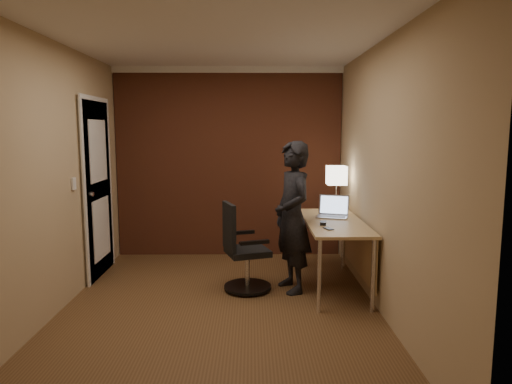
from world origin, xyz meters
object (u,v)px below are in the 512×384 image
desk_lamp (336,176)px  person (292,217)px  mouse (323,223)px  office_chair (242,253)px  laptop (333,211)px  phone (328,229)px  desk (340,232)px

desk_lamp → person: size_ratio=0.34×
mouse → office_chair: bearing=-176.6°
person → laptop: bearing=105.7°
phone → office_chair: bearing=138.3°
office_chair → desk_lamp: bearing=32.7°
laptop → desk_lamp: bearing=74.9°
office_chair → person: (0.53, 0.02, 0.38)m
phone → mouse: bearing=74.0°
laptop → person: person is taller
phone → office_chair: office_chair is taller
laptop → office_chair: laptop is taller
desk → desk_lamp: 0.81m
desk → mouse: bearing=-135.9°
laptop → person: (-0.48, -0.32, -0.01)m
mouse → phone: size_ratio=0.87×
office_chair → person: size_ratio=0.58×
desk → office_chair: office_chair is taller
laptop → phone: bearing=-103.7°
desk → phone: 0.48m
desk → phone: phone is taller
desk → phone: bearing=-115.8°
mouse → office_chair: office_chair is taller
desk_lamp → phone: size_ratio=4.65×
phone → desk_lamp: bearing=54.1°
desk_lamp → office_chair: (-1.10, -0.71, -0.74)m
mouse → person: bearing=168.3°
laptop → office_chair: bearing=-161.3°
person → office_chair: bearing=-106.2°
laptop → mouse: 0.48m
laptop → mouse: size_ratio=3.94×
desk → office_chair: bearing=-174.1°
person → mouse: bearing=49.5°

